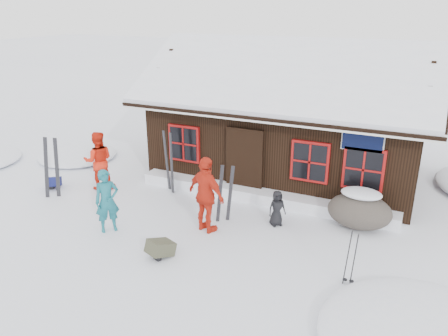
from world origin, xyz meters
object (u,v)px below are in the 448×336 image
(skier_crouched, at_px, (277,208))
(ski_pair_left, at_px, (52,169))
(ski_poles, at_px, (351,259))
(backpack_blue, at_px, (54,184))
(skier_orange_right, at_px, (206,195))
(boulder, at_px, (360,210))
(backpack_olive, at_px, (161,251))
(skier_orange_left, at_px, (99,161))
(skier_teal, at_px, (107,201))

(skier_crouched, xyz_separation_m, ski_pair_left, (-6.48, -1.07, 0.41))
(skier_crouched, bearing_deg, ski_poles, -84.31)
(backpack_blue, bearing_deg, skier_crouched, -29.81)
(skier_orange_right, relative_size, boulder, 1.22)
(skier_crouched, relative_size, backpack_olive, 1.68)
(ski_poles, bearing_deg, skier_orange_left, 166.91)
(ski_pair_left, bearing_deg, boulder, -11.63)
(skier_teal, distance_m, backpack_olive, 2.01)
(skier_teal, relative_size, ski_pair_left, 0.86)
(skier_crouched, distance_m, boulder, 2.07)
(skier_orange_left, distance_m, backpack_olive, 4.64)
(boulder, distance_m, backpack_blue, 9.04)
(boulder, bearing_deg, skier_crouched, -157.79)
(skier_orange_right, xyz_separation_m, backpack_olive, (-0.39, -1.51, -0.82))
(skier_orange_left, bearing_deg, backpack_olive, 109.01)
(boulder, bearing_deg, backpack_olive, -138.77)
(skier_orange_right, height_order, backpack_olive, skier_orange_right)
(ski_pair_left, bearing_deg, backpack_blue, 113.32)
(boulder, relative_size, backpack_olive, 2.83)
(skier_crouched, height_order, backpack_blue, skier_crouched)
(backpack_blue, bearing_deg, skier_teal, -58.31)
(skier_teal, distance_m, backpack_blue, 3.67)
(skier_orange_right, bearing_deg, skier_teal, 43.63)
(skier_orange_left, height_order, skier_orange_right, skier_orange_right)
(skier_crouched, height_order, ski_pair_left, ski_pair_left)
(boulder, relative_size, ski_poles, 1.30)
(ski_poles, bearing_deg, skier_crouched, 139.80)
(ski_poles, height_order, backpack_olive, ski_poles)
(skier_orange_left, distance_m, ski_poles, 8.03)
(ski_pair_left, height_order, ski_poles, ski_pair_left)
(skier_crouched, bearing_deg, skier_teal, 164.72)
(skier_crouched, bearing_deg, skier_orange_right, 170.53)
(ski_poles, bearing_deg, ski_pair_left, 175.12)
(ski_poles, relative_size, backpack_blue, 2.42)
(ski_pair_left, bearing_deg, backpack_olive, -41.74)
(backpack_olive, bearing_deg, skier_teal, -174.16)
(boulder, relative_size, backpack_blue, 3.14)
(skier_teal, bearing_deg, skier_orange_left, 84.68)
(skier_orange_left, bearing_deg, ski_poles, 129.73)
(skier_orange_right, height_order, boulder, skier_orange_right)
(skier_teal, bearing_deg, boulder, -22.59)
(skier_teal, distance_m, ski_poles, 5.84)
(ski_poles, bearing_deg, boulder, 94.70)
(skier_orange_right, distance_m, backpack_blue, 5.61)
(boulder, relative_size, ski_pair_left, 0.85)
(backpack_olive, bearing_deg, backpack_blue, -179.74)
(skier_orange_left, bearing_deg, skier_crouched, 142.69)
(skier_teal, distance_m, skier_orange_left, 2.85)
(skier_orange_left, relative_size, skier_orange_right, 0.93)
(ski_poles, distance_m, backpack_blue, 9.23)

